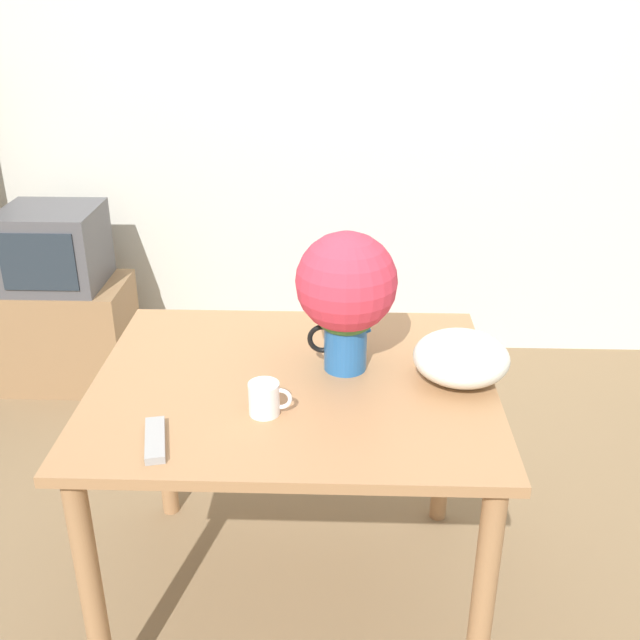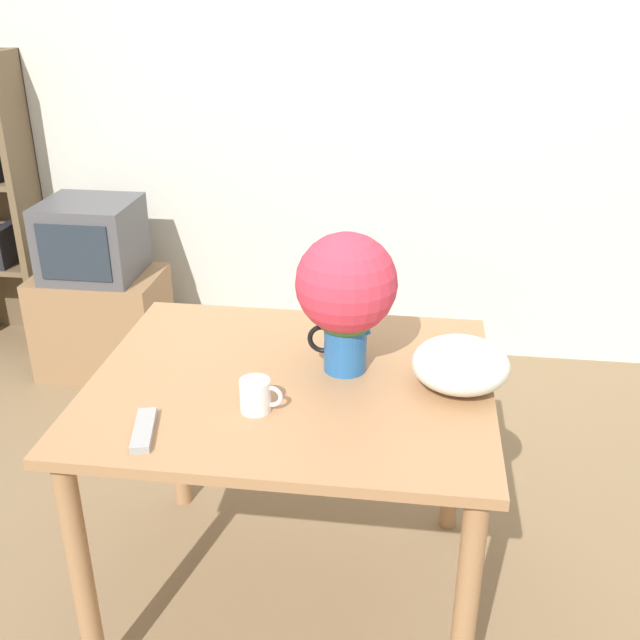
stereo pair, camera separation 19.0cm
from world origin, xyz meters
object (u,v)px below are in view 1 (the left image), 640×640
Objects in this scene: coffee_mug at (265,399)px; flower_vase at (346,291)px; white_bowl at (461,358)px; tv_set at (54,247)px.

flower_vase is at bearing 50.99° from coffee_mug.
flower_vase is 0.37m from white_bowl.
white_bowl is (0.52, 0.20, 0.02)m from coffee_mug.
coffee_mug is 0.42× the size of white_bowl.
white_bowl is (0.32, -0.05, -0.17)m from flower_vase.
white_bowl is at bearing 20.68° from coffee_mug.
flower_vase reaches higher than coffee_mug.
white_bowl is at bearing -39.29° from tv_set.
flower_vase is 1.89m from tv_set.
flower_vase is 0.38m from coffee_mug.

